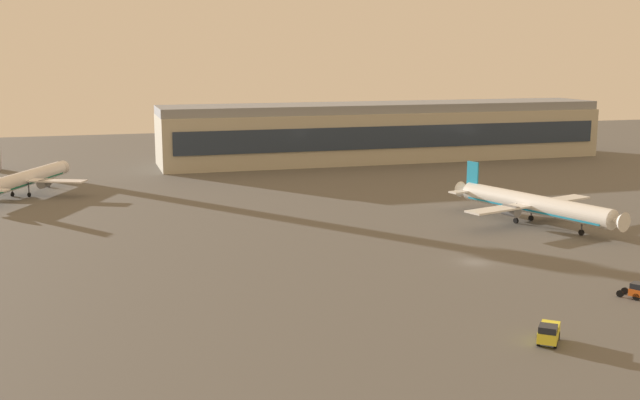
{
  "coord_description": "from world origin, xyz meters",
  "views": [
    {
      "loc": [
        -53.75,
        -100.08,
        30.22
      ],
      "look_at": [
        -13.68,
        33.99,
        4.0
      ],
      "focal_mm": 43.79,
      "sensor_mm": 36.0,
      "label": 1
    }
  ],
  "objects_px": {
    "airplane_far_stand": "(24,179)",
    "pushback_tug": "(636,290)",
    "cargo_loader": "(549,333)",
    "airplane_terminal_side": "(532,204)"
  },
  "relations": [
    {
      "from": "airplane_far_stand",
      "to": "pushback_tug",
      "type": "distance_m",
      "value": 126.98
    },
    {
      "from": "airplane_far_stand",
      "to": "cargo_loader",
      "type": "bearing_deg",
      "value": -36.56
    },
    {
      "from": "airplane_terminal_side",
      "to": "cargo_loader",
      "type": "xyz_separation_m",
      "value": [
        -30.32,
        -52.73,
        -2.47
      ]
    },
    {
      "from": "airplane_far_stand",
      "to": "airplane_terminal_side",
      "type": "bearing_deg",
      "value": -7.49
    },
    {
      "from": "airplane_terminal_side",
      "to": "pushback_tug",
      "type": "relative_size",
      "value": 10.33
    },
    {
      "from": "cargo_loader",
      "to": "pushback_tug",
      "type": "xyz_separation_m",
      "value": [
        19.19,
        10.35,
        -0.11
      ]
    },
    {
      "from": "airplane_terminal_side",
      "to": "cargo_loader",
      "type": "bearing_deg",
      "value": 43.1
    },
    {
      "from": "cargo_loader",
      "to": "pushback_tug",
      "type": "distance_m",
      "value": 21.8
    },
    {
      "from": "airplane_far_stand",
      "to": "cargo_loader",
      "type": "xyz_separation_m",
      "value": [
        59.54,
        -109.95,
        -2.34
      ]
    },
    {
      "from": "cargo_loader",
      "to": "airplane_terminal_side",
      "type": "bearing_deg",
      "value": -80.65
    }
  ]
}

